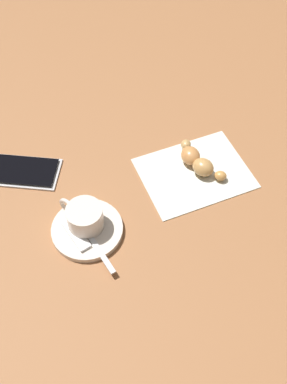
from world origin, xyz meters
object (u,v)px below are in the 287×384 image
at_px(saucer, 87,230).
at_px(croissant, 198,161).
at_px(teaspoon, 86,230).
at_px(espresso_cup, 84,217).
at_px(napkin, 195,173).
at_px(cell_phone, 23,171).
at_px(sugar_packet, 76,234).

distance_m(saucer, croissant, 0.25).
bearing_deg(teaspoon, espresso_cup, -96.55).
height_order(teaspoon, croissant, croissant).
bearing_deg(teaspoon, saucer, -113.86).
bearing_deg(napkin, teaspoon, 19.97).
bearing_deg(cell_phone, espresso_cup, 121.62).
distance_m(espresso_cup, napkin, 0.23).
height_order(sugar_packet, croissant, croissant).
relative_size(saucer, napkin, 0.62).
bearing_deg(espresso_cup, napkin, -163.06).
bearing_deg(cell_phone, croissant, 167.48).
height_order(saucer, croissant, croissant).
bearing_deg(croissant, saucer, 21.06).
relative_size(teaspoon, cell_phone, 0.90).
relative_size(saucer, croissant, 1.04).
bearing_deg(napkin, sugar_packet, 19.40).
relative_size(espresso_cup, napkin, 0.38).
relative_size(espresso_cup, teaspoon, 0.55).
relative_size(espresso_cup, sugar_packet, 1.11).
xyz_separation_m(saucer, napkin, (-0.22, -0.07, -0.00)).
relative_size(napkin, croissant, 1.69).
height_order(teaspoon, napkin, teaspoon).
bearing_deg(napkin, espresso_cup, 16.94).
distance_m(espresso_cup, croissant, 0.24).
bearing_deg(sugar_packet, teaspoon, 82.40).
bearing_deg(espresso_cup, croissant, -160.72).
distance_m(saucer, teaspoon, 0.01).
bearing_deg(sugar_packet, espresso_cup, 112.17).
height_order(espresso_cup, cell_phone, espresso_cup).
height_order(teaspoon, sugar_packet, teaspoon).
distance_m(saucer, cell_phone, 0.19).
xyz_separation_m(saucer, croissant, (-0.23, -0.09, 0.01)).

